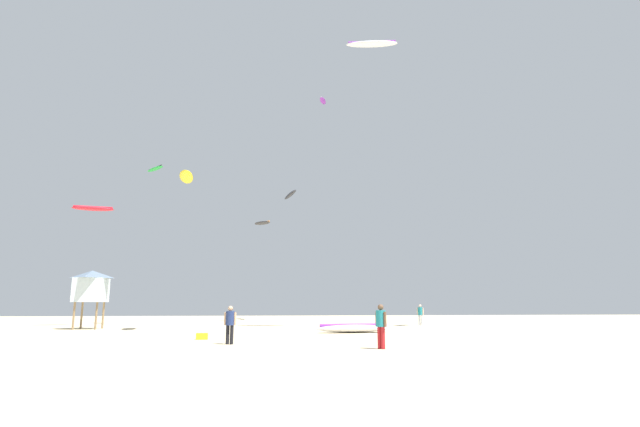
# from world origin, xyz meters

# --- Properties ---
(ground_plane) EXTENTS (120.00, 120.00, 0.00)m
(ground_plane) POSITION_xyz_m (0.00, 0.00, 0.00)
(ground_plane) COLOR beige
(person_foreground) EXTENTS (0.40, 0.52, 1.77)m
(person_foreground) POSITION_xyz_m (0.67, 5.57, 1.03)
(person_foreground) COLOR #B21E23
(person_foreground) RESTS_ON ground
(person_midground) EXTENTS (0.55, 0.38, 1.69)m
(person_midground) POSITION_xyz_m (-5.57, 8.52, 0.99)
(person_midground) COLOR black
(person_midground) RESTS_ON ground
(person_left) EXTENTS (0.50, 0.39, 1.72)m
(person_left) POSITION_xyz_m (8.92, 26.00, 1.00)
(person_left) COLOR silver
(person_left) RESTS_ON ground
(kite_grounded_near) EXTENTS (4.80, 1.79, 0.58)m
(kite_grounded_near) POSITION_xyz_m (1.53, 16.52, 0.27)
(kite_grounded_near) COLOR white
(kite_grounded_near) RESTS_ON ground
(lifeguard_tower) EXTENTS (2.30, 2.30, 4.15)m
(lifeguard_tower) POSITION_xyz_m (-16.50, 22.84, 3.05)
(lifeguard_tower) COLOR #8C704C
(lifeguard_tower) RESTS_ON ground
(cooler_box) EXTENTS (0.56, 0.36, 0.32)m
(cooler_box) POSITION_xyz_m (-7.16, 11.64, 0.16)
(cooler_box) COLOR yellow
(cooler_box) RESTS_ON ground
(kite_aloft_0) EXTENTS (1.87, 4.22, 1.03)m
(kite_aloft_0) POSITION_xyz_m (-1.37, 39.92, 14.01)
(kite_aloft_0) COLOR #2D2D33
(kite_aloft_1) EXTENTS (2.04, 2.08, 0.43)m
(kite_aloft_1) POSITION_xyz_m (-4.44, 35.99, 10.03)
(kite_aloft_1) COLOR #2D2D33
(kite_aloft_3) EXTENTS (2.19, 2.47, 0.39)m
(kite_aloft_3) POSITION_xyz_m (-14.17, 29.86, 13.84)
(kite_aloft_3) COLOR green
(kite_aloft_4) EXTENTS (3.40, 1.50, 0.40)m
(kite_aloft_4) POSITION_xyz_m (-18.48, 27.56, 9.62)
(kite_aloft_4) COLOR red
(kite_aloft_5) EXTENTS (4.18, 1.88, 0.61)m
(kite_aloft_5) POSITION_xyz_m (3.96, 20.28, 21.92)
(kite_aloft_5) COLOR white
(kite_aloft_6) EXTENTS (1.24, 2.14, 0.36)m
(kite_aloft_6) POSITION_xyz_m (2.30, 39.09, 25.23)
(kite_aloft_6) COLOR purple
(kite_aloft_7) EXTENTS (1.65, 3.56, 0.61)m
(kite_aloft_7) POSITION_xyz_m (-9.68, 19.65, 10.53)
(kite_aloft_7) COLOR yellow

